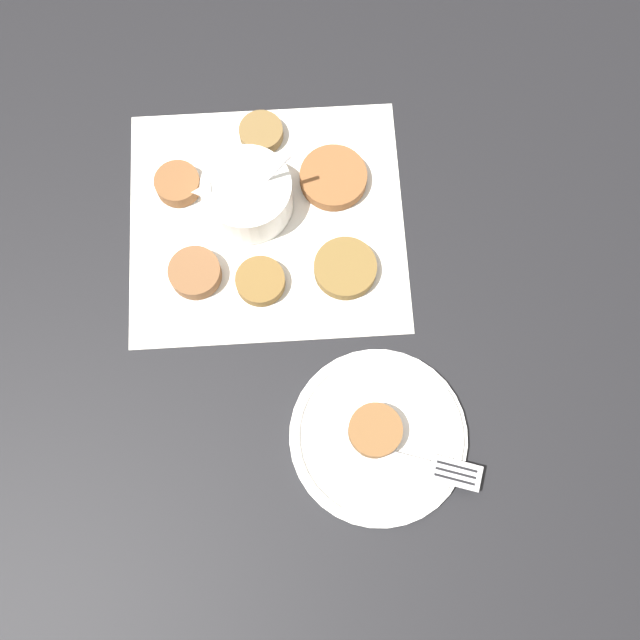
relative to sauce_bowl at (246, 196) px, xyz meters
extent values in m
plane|color=black|center=(0.00, 0.05, -0.03)|extent=(4.00, 4.00, 0.00)
cube|color=silver|center=(-0.02, 0.02, -0.03)|extent=(0.35, 0.32, 0.00)
cylinder|color=white|center=(0.00, 0.00, 0.00)|extent=(0.11, 0.11, 0.05)
cylinder|color=orange|center=(0.00, 0.00, -0.01)|extent=(0.09, 0.09, 0.03)
cone|color=white|center=(0.05, 0.00, 0.02)|extent=(0.02, 0.02, 0.02)
cylinder|color=silver|center=(-0.03, -0.01, 0.03)|extent=(0.06, 0.02, 0.08)
cylinder|color=brown|center=(0.07, 0.09, -0.01)|extent=(0.06, 0.06, 0.02)
cylinder|color=brown|center=(-0.11, 0.10, -0.02)|extent=(0.08, 0.08, 0.02)
cylinder|color=brown|center=(-0.11, -0.02, -0.02)|extent=(0.08, 0.08, 0.02)
cylinder|color=brown|center=(-0.01, 0.11, -0.02)|extent=(0.06, 0.06, 0.02)
cylinder|color=brown|center=(0.08, -0.03, -0.01)|extent=(0.06, 0.06, 0.02)
cylinder|color=brown|center=(-0.02, -0.10, -0.02)|extent=(0.06, 0.06, 0.02)
cylinder|color=white|center=(-0.13, 0.30, -0.02)|extent=(0.20, 0.20, 0.01)
torus|color=white|center=(-0.13, 0.30, -0.01)|extent=(0.20, 0.20, 0.01)
cylinder|color=brown|center=(-0.13, 0.30, 0.00)|extent=(0.06, 0.06, 0.02)
cube|color=silver|center=(-0.14, 0.33, -0.01)|extent=(0.09, 0.04, 0.00)
cube|color=silver|center=(-0.21, 0.35, -0.01)|extent=(0.06, 0.05, 0.00)
cube|color=black|center=(-0.21, 0.36, -0.01)|extent=(0.04, 0.02, 0.00)
cube|color=black|center=(-0.21, 0.35, -0.01)|extent=(0.04, 0.02, 0.00)
cube|color=black|center=(-0.22, 0.35, -0.01)|extent=(0.04, 0.02, 0.00)
camera|label=1|loc=(-0.06, 0.41, 0.84)|focal=42.00mm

